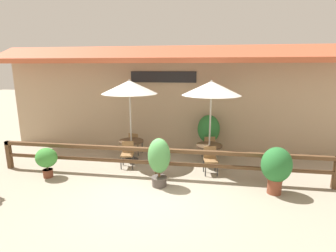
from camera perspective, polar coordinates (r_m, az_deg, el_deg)
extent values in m
plane|color=#9E937F|center=(7.47, -3.96, -14.26)|extent=(60.00, 60.00, 0.00)
cube|color=tan|center=(10.91, 0.76, 4.35)|extent=(14.00, 0.40, 3.60)
cube|color=#B25133|center=(10.26, 0.34, 15.45)|extent=(14.28, 1.48, 0.70)
cube|color=black|center=(10.62, -1.06, 10.63)|extent=(2.64, 0.04, 0.43)
cube|color=brown|center=(8.08, -2.41, -5.24)|extent=(10.40, 0.14, 0.11)
cube|color=brown|center=(8.22, -2.39, -8.03)|extent=(10.40, 0.10, 0.09)
cube|color=brown|center=(10.46, -31.30, -5.35)|extent=(0.14, 0.14, 0.95)
cube|color=brown|center=(8.22, -2.39, -8.03)|extent=(0.14, 0.14, 0.95)
cube|color=brown|center=(8.85, 32.72, -8.58)|extent=(0.14, 0.14, 0.95)
cylinder|color=#B7B2A8|center=(9.59, -8.11, -0.16)|extent=(0.06, 0.06, 2.54)
cone|color=silver|center=(9.38, -8.39, 8.40)|extent=(1.97, 1.97, 0.46)
sphere|color=#B2ADA3|center=(9.36, -8.43, 9.81)|extent=(0.07, 0.07, 0.07)
cylinder|color=#4C3826|center=(9.72, -8.01, -3.27)|extent=(0.90, 0.90, 0.05)
cylinder|color=#333333|center=(9.83, -7.95, -5.38)|extent=(0.07, 0.07, 0.70)
cylinder|color=#333333|center=(9.94, -7.89, -7.23)|extent=(0.50, 0.50, 0.03)
cube|color=olive|center=(9.12, -8.86, -6.19)|extent=(0.47, 0.47, 0.05)
cube|color=olive|center=(9.23, -8.71, -4.49)|extent=(0.40, 0.09, 0.40)
cylinder|color=#2D2D2D|center=(9.06, -10.20, -7.99)|extent=(0.04, 0.04, 0.43)
cylinder|color=#2D2D2D|center=(8.99, -7.80, -8.05)|extent=(0.04, 0.04, 0.43)
cylinder|color=#2D2D2D|center=(9.41, -9.77, -7.18)|extent=(0.04, 0.04, 0.43)
cylinder|color=#2D2D2D|center=(9.35, -7.46, -7.23)|extent=(0.04, 0.04, 0.43)
cube|color=olive|center=(10.48, -7.04, -3.63)|extent=(0.49, 0.49, 0.05)
cube|color=olive|center=(10.26, -7.56, -2.70)|extent=(0.40, 0.11, 0.40)
cylinder|color=#2D2D2D|center=(10.63, -5.63, -4.70)|extent=(0.04, 0.04, 0.43)
cylinder|color=#2D2D2D|center=(10.80, -7.45, -4.48)|extent=(0.04, 0.04, 0.43)
cylinder|color=#2D2D2D|center=(10.31, -6.54, -5.29)|extent=(0.04, 0.04, 0.43)
cylinder|color=#2D2D2D|center=(10.48, -8.41, -5.05)|extent=(0.04, 0.04, 0.43)
cylinder|color=#B7B2A8|center=(9.08, 9.10, -0.92)|extent=(0.06, 0.06, 2.54)
cone|color=silver|center=(8.85, 9.42, 8.12)|extent=(1.97, 1.97, 0.46)
sphere|color=#B2ADA3|center=(8.84, 9.48, 9.61)|extent=(0.07, 0.07, 0.07)
cylinder|color=#4C3826|center=(9.22, 8.98, -4.19)|extent=(0.90, 0.90, 0.05)
cylinder|color=#333333|center=(9.33, 8.90, -6.41)|extent=(0.07, 0.07, 0.70)
cylinder|color=#333333|center=(9.45, 8.83, -8.34)|extent=(0.50, 0.50, 0.03)
cube|color=olive|center=(8.57, 9.28, -7.47)|extent=(0.49, 0.49, 0.05)
cube|color=olive|center=(8.67, 9.11, -5.64)|extent=(0.40, 0.11, 0.40)
cylinder|color=#2D2D2D|center=(8.44, 8.17, -9.47)|extent=(0.04, 0.04, 0.43)
cylinder|color=#2D2D2D|center=(8.51, 10.73, -9.38)|extent=(0.04, 0.04, 0.43)
cylinder|color=#2D2D2D|center=(8.79, 7.77, -8.54)|extent=(0.04, 0.04, 0.43)
cylinder|color=#2D2D2D|center=(8.86, 10.23, -8.46)|extent=(0.04, 0.04, 0.43)
cube|color=olive|center=(10.04, 8.76, -4.42)|extent=(0.51, 0.51, 0.05)
cube|color=olive|center=(9.80, 9.06, -3.48)|extent=(0.40, 0.13, 0.40)
cylinder|color=#2D2D2D|center=(10.33, 9.50, -5.34)|extent=(0.04, 0.04, 0.43)
cylinder|color=#2D2D2D|center=(10.25, 7.43, -5.42)|extent=(0.04, 0.04, 0.43)
cylinder|color=#2D2D2D|center=(9.98, 10.03, -6.01)|extent=(0.04, 0.04, 0.43)
cylinder|color=#2D2D2D|center=(9.90, 7.89, -6.10)|extent=(0.04, 0.04, 0.43)
cylinder|color=#564C47|center=(7.78, -1.92, -11.94)|extent=(0.42, 0.42, 0.28)
cylinder|color=#564C47|center=(7.73, -1.92, -11.15)|extent=(0.46, 0.46, 0.04)
cylinder|color=brown|center=(7.67, -1.93, -9.97)|extent=(0.08, 0.08, 0.31)
ellipsoid|color=#4C934C|center=(7.49, -1.96, -6.48)|extent=(0.64, 0.58, 1.02)
cylinder|color=brown|center=(9.16, -24.66, -9.33)|extent=(0.29, 0.29, 0.25)
cylinder|color=brown|center=(9.12, -24.72, -8.71)|extent=(0.31, 0.31, 0.04)
cylinder|color=brown|center=(9.09, -24.79, -8.05)|extent=(0.05, 0.05, 0.18)
ellipsoid|color=#3D8E38|center=(8.99, -24.96, -6.26)|extent=(0.66, 0.60, 0.61)
cylinder|color=brown|center=(7.89, 22.16, -12.01)|extent=(0.37, 0.37, 0.42)
cylinder|color=brown|center=(7.81, 22.27, -10.74)|extent=(0.40, 0.40, 0.04)
ellipsoid|color=#287033|center=(7.66, 22.54, -7.78)|extent=(0.80, 0.72, 0.96)
cylinder|color=#B7AD99|center=(10.54, 8.68, -5.23)|extent=(0.55, 0.55, 0.33)
cylinder|color=#B7AD99|center=(10.50, 8.70, -4.48)|extent=(0.59, 0.59, 0.04)
cylinder|color=brown|center=(10.44, 8.74, -3.50)|extent=(0.10, 0.10, 0.33)
ellipsoid|color=#287033|center=(10.31, 8.84, -0.64)|extent=(0.85, 0.77, 1.10)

